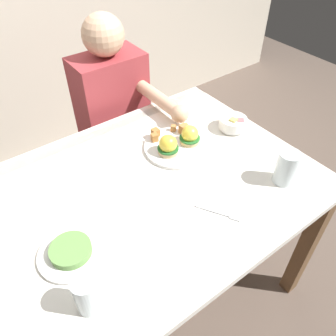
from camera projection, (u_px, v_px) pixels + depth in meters
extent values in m
plane|color=brown|center=(155.00, 287.00, 1.72)|extent=(6.00, 6.00, 0.00)
cube|color=white|center=(149.00, 188.00, 1.23)|extent=(1.20, 0.90, 0.03)
cube|color=#3F7F51|center=(227.00, 264.00, 0.98)|extent=(1.20, 0.06, 0.00)
cube|color=#3F7F51|center=(97.00, 133.00, 1.45)|extent=(1.20, 0.06, 0.00)
cube|color=brown|center=(307.00, 245.00, 1.48)|extent=(0.06, 0.06, 0.71)
cube|color=brown|center=(191.00, 152.00, 1.96)|extent=(0.06, 0.06, 0.71)
cylinder|color=white|center=(177.00, 147.00, 1.37)|extent=(0.27, 0.27, 0.01)
cylinder|color=tan|center=(168.00, 151.00, 1.33)|extent=(0.08, 0.08, 0.02)
cylinder|color=#236028|center=(168.00, 148.00, 1.32)|extent=(0.08, 0.08, 0.01)
sphere|color=yellow|center=(168.00, 144.00, 1.30)|extent=(0.07, 0.07, 0.07)
cylinder|color=tan|center=(190.00, 140.00, 1.38)|extent=(0.08, 0.08, 0.02)
cylinder|color=#286B2D|center=(190.00, 138.00, 1.37)|extent=(0.08, 0.08, 0.01)
sphere|color=yellow|center=(190.00, 134.00, 1.35)|extent=(0.07, 0.07, 0.07)
cube|color=#B77A42|center=(173.00, 128.00, 1.43)|extent=(0.03, 0.03, 0.03)
cube|color=#AD7038|center=(155.00, 132.00, 1.40)|extent=(0.03, 0.03, 0.03)
cube|color=#AD7038|center=(155.00, 137.00, 1.38)|extent=(0.03, 0.03, 0.03)
cube|color=#B77A42|center=(184.00, 129.00, 1.42)|extent=(0.03, 0.03, 0.04)
cube|color=tan|center=(185.00, 128.00, 1.42)|extent=(0.03, 0.03, 0.03)
cylinder|color=white|center=(232.00, 128.00, 1.47)|extent=(0.10, 0.10, 0.01)
cylinder|color=white|center=(233.00, 123.00, 1.45)|extent=(0.12, 0.12, 0.04)
cube|color=#EA6B70|center=(240.00, 122.00, 1.44)|extent=(0.04, 0.04, 0.03)
cube|color=#F4A85B|center=(238.00, 126.00, 1.44)|extent=(0.03, 0.03, 0.03)
cube|color=#F4DB66|center=(233.00, 122.00, 1.43)|extent=(0.04, 0.04, 0.03)
cube|color=#F4A85B|center=(234.00, 124.00, 1.45)|extent=(0.03, 0.03, 0.02)
cube|color=#EA6B70|center=(239.00, 121.00, 1.43)|extent=(0.03, 0.03, 0.02)
cube|color=#F4DB66|center=(232.00, 123.00, 1.44)|extent=(0.03, 0.03, 0.03)
cube|color=#F4DB66|center=(238.00, 123.00, 1.46)|extent=(0.02, 0.02, 0.02)
cube|color=#B7E093|center=(233.00, 123.00, 1.45)|extent=(0.03, 0.03, 0.02)
cube|color=silver|center=(213.00, 211.00, 1.13)|extent=(0.07, 0.11, 0.00)
cube|color=silver|center=(235.00, 217.00, 1.11)|extent=(0.04, 0.04, 0.00)
cylinder|color=silver|center=(87.00, 294.00, 0.85)|extent=(0.07, 0.07, 0.12)
cylinder|color=silver|center=(88.00, 297.00, 0.86)|extent=(0.06, 0.06, 0.09)
cylinder|color=silver|center=(286.00, 168.00, 1.19)|extent=(0.08, 0.08, 0.13)
cylinder|color=silver|center=(285.00, 173.00, 1.21)|extent=(0.07, 0.07, 0.08)
cylinder|color=white|center=(72.00, 253.00, 1.00)|extent=(0.20, 0.20, 0.01)
cylinder|color=#66934C|center=(71.00, 250.00, 0.99)|extent=(0.12, 0.12, 0.02)
cylinder|color=#33333D|center=(116.00, 187.00, 1.93)|extent=(0.11, 0.11, 0.45)
cylinder|color=#33333D|center=(142.00, 174.00, 2.01)|extent=(0.11, 0.11, 0.45)
cube|color=#993338|center=(112.00, 103.00, 1.70)|extent=(0.34, 0.20, 0.50)
sphere|color=#DBAD89|center=(103.00, 35.00, 1.47)|extent=(0.19, 0.19, 0.19)
cylinder|color=#DBAD89|center=(160.00, 99.00, 1.54)|extent=(0.06, 0.30, 0.06)
sphere|color=#DBAD89|center=(180.00, 114.00, 1.45)|extent=(0.08, 0.08, 0.08)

